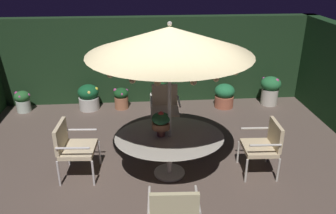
# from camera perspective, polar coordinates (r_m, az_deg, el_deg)

# --- Properties ---
(ground_plane) EXTENTS (8.03, 7.06, 0.02)m
(ground_plane) POSITION_cam_1_polar(r_m,az_deg,el_deg) (5.97, -0.63, -11.09)
(ground_plane) COLOR brown
(hedge_backdrop_rear) EXTENTS (8.03, 0.30, 2.13)m
(hedge_backdrop_rear) POSITION_cam_1_polar(r_m,az_deg,el_deg) (8.60, -2.28, 7.91)
(hedge_backdrop_rear) COLOR #1B331B
(hedge_backdrop_rear) RESTS_ON ground_plane
(patio_dining_table) EXTENTS (1.79, 1.50, 0.73)m
(patio_dining_table) POSITION_cam_1_polar(r_m,az_deg,el_deg) (5.63, 0.24, -5.73)
(patio_dining_table) COLOR silver
(patio_dining_table) RESTS_ON ground_plane
(patio_umbrella) EXTENTS (2.48, 2.48, 2.57)m
(patio_umbrella) POSITION_cam_1_polar(r_m,az_deg,el_deg) (5.03, 0.28, 11.01)
(patio_umbrella) COLOR beige
(patio_umbrella) RESTS_ON ground_plane
(centerpiece_planter) EXTENTS (0.30, 0.30, 0.43)m
(centerpiece_planter) POSITION_cam_1_polar(r_m,az_deg,el_deg) (5.48, -1.18, -2.45)
(centerpiece_planter) COLOR #A75F4B
(centerpiece_planter) RESTS_ON patio_dining_table
(patio_chair_north) EXTENTS (0.59, 0.64, 0.93)m
(patio_chair_north) POSITION_cam_1_polar(r_m,az_deg,el_deg) (5.95, 15.91, -5.89)
(patio_chair_north) COLOR beige
(patio_chair_north) RESTS_ON ground_plane
(patio_chair_northeast) EXTENTS (0.62, 0.64, 0.98)m
(patio_chair_northeast) POSITION_cam_1_polar(r_m,az_deg,el_deg) (7.09, -0.52, 0.24)
(patio_chair_northeast) COLOR beige
(patio_chair_northeast) RESTS_ON ground_plane
(patio_chair_east) EXTENTS (0.62, 0.69, 0.96)m
(patio_chair_east) POSITION_cam_1_polar(r_m,az_deg,el_deg) (5.85, -15.74, -6.14)
(patio_chair_east) COLOR silver
(patio_chair_east) RESTS_ON ground_plane
(patio_chair_southeast) EXTENTS (0.67, 0.61, 0.94)m
(patio_chair_southeast) POSITION_cam_1_polar(r_m,az_deg,el_deg) (4.36, 0.96, -17.12)
(patio_chair_southeast) COLOR beige
(patio_chair_southeast) RESTS_ON ground_plane
(potted_plant_right_near) EXTENTS (0.49, 0.49, 0.59)m
(potted_plant_right_near) POSITION_cam_1_polar(r_m,az_deg,el_deg) (8.49, 9.41, 1.96)
(potted_plant_right_near) COLOR #AD5C42
(potted_plant_right_near) RESTS_ON ground_plane
(potted_plant_left_far) EXTENTS (0.50, 0.50, 0.62)m
(potted_plant_left_far) POSITION_cam_1_polar(r_m,az_deg,el_deg) (8.47, -13.12, 1.68)
(potted_plant_left_far) COLOR beige
(potted_plant_left_far) RESTS_ON ground_plane
(potted_plant_left_near) EXTENTS (0.37, 0.38, 0.51)m
(potted_plant_left_near) POSITION_cam_1_polar(r_m,az_deg,el_deg) (8.83, -23.14, 1.00)
(potted_plant_left_near) COLOR silver
(potted_plant_left_near) RESTS_ON ground_plane
(potted_plant_back_center) EXTENTS (0.50, 0.50, 0.72)m
(potted_plant_back_center) POSITION_cam_1_polar(r_m,az_deg,el_deg) (8.86, 16.73, 2.87)
(potted_plant_back_center) COLOR beige
(potted_plant_back_center) RESTS_ON ground_plane
(potted_plant_back_left) EXTENTS (0.36, 0.36, 0.52)m
(potted_plant_back_left) POSITION_cam_1_polar(r_m,az_deg,el_deg) (8.38, -7.83, 1.58)
(potted_plant_back_left) COLOR #AC6A4A
(potted_plant_back_left) RESTS_ON ground_plane
(potted_plant_right_far) EXTENTS (0.49, 0.49, 0.64)m
(potted_plant_right_far) POSITION_cam_1_polar(r_m,az_deg,el_deg) (8.33, -1.35, 1.93)
(potted_plant_right_far) COLOR beige
(potted_plant_right_far) RESTS_ON ground_plane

